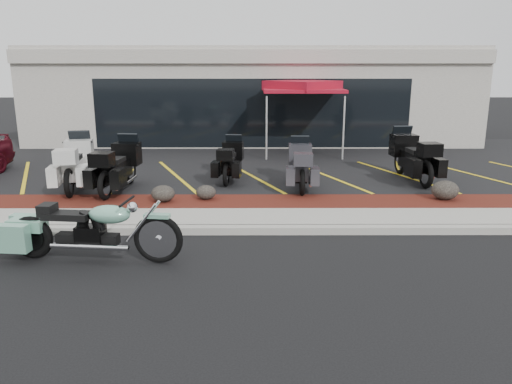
{
  "coord_description": "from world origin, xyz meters",
  "views": [
    {
      "loc": [
        0.08,
        -8.62,
        3.28
      ],
      "look_at": [
        0.11,
        1.2,
        0.78
      ],
      "focal_mm": 35.0,
      "sensor_mm": 36.0,
      "label": 1
    }
  ],
  "objects_px": {
    "hero_cruiser": "(158,232)",
    "traffic_cone": "(230,154)",
    "popup_canopy": "(302,88)",
    "touring_white": "(81,156)"
  },
  "relations": [
    {
      "from": "popup_canopy",
      "to": "touring_white",
      "type": "bearing_deg",
      "value": -140.25
    },
    {
      "from": "traffic_cone",
      "to": "popup_canopy",
      "type": "distance_m",
      "value": 3.62
    },
    {
      "from": "hero_cruiser",
      "to": "popup_canopy",
      "type": "bearing_deg",
      "value": 77.95
    },
    {
      "from": "touring_white",
      "to": "popup_canopy",
      "type": "relative_size",
      "value": 0.82
    },
    {
      "from": "touring_white",
      "to": "popup_canopy",
      "type": "xyz_separation_m",
      "value": [
        6.47,
        4.63,
        1.65
      ]
    },
    {
      "from": "hero_cruiser",
      "to": "popup_canopy",
      "type": "distance_m",
      "value": 10.88
    },
    {
      "from": "hero_cruiser",
      "to": "popup_canopy",
      "type": "height_order",
      "value": "popup_canopy"
    },
    {
      "from": "hero_cruiser",
      "to": "traffic_cone",
      "type": "xyz_separation_m",
      "value": [
        0.79,
        8.75,
        -0.2
      ]
    },
    {
      "from": "hero_cruiser",
      "to": "touring_white",
      "type": "height_order",
      "value": "touring_white"
    },
    {
      "from": "traffic_cone",
      "to": "popup_canopy",
      "type": "bearing_deg",
      "value": 29.09
    }
  ]
}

